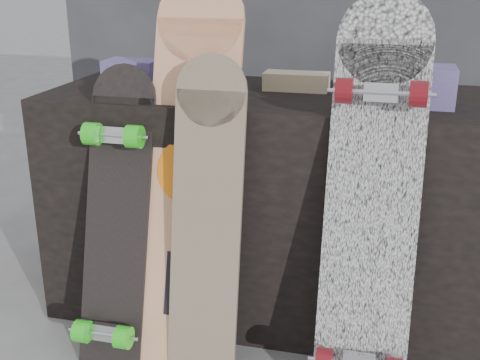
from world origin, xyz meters
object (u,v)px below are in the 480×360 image
(longboard_celtic, at_px, (207,212))
(longboard_cascadia, at_px, (372,198))
(skateboard_dark, at_px, (116,214))
(vendor_table, at_px, (282,205))
(longboard_geisha, at_px, (191,165))

(longboard_celtic, bearing_deg, longboard_cascadia, 2.95)
(longboard_celtic, bearing_deg, skateboard_dark, 177.35)
(skateboard_dark, bearing_deg, longboard_celtic, -2.65)
(longboard_cascadia, bearing_deg, vendor_table, 130.53)
(vendor_table, bearing_deg, longboard_celtic, -111.87)
(vendor_table, distance_m, skateboard_dark, 0.60)
(vendor_table, xyz_separation_m, skateboard_dark, (-0.46, -0.38, 0.07))
(vendor_table, bearing_deg, skateboard_dark, -140.43)
(longboard_celtic, xyz_separation_m, longboard_cascadia, (0.47, 0.02, 0.08))
(longboard_geisha, distance_m, longboard_cascadia, 0.55)
(longboard_celtic, relative_size, skateboard_dark, 1.05)
(vendor_table, distance_m, longboard_cascadia, 0.52)
(longboard_geisha, distance_m, longboard_celtic, 0.16)
(longboard_geisha, height_order, longboard_cascadia, longboard_geisha)
(longboard_geisha, relative_size, longboard_celtic, 1.22)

